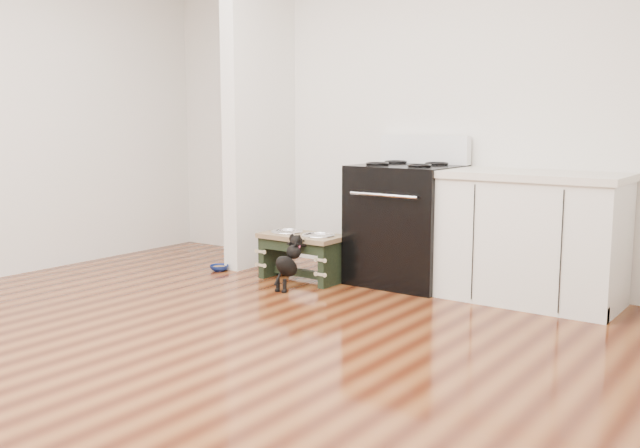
# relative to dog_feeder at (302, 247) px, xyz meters

# --- Properties ---
(ground) EXTENTS (5.00, 5.00, 0.00)m
(ground) POSITION_rel_dog_feeder_xyz_m (0.47, -1.77, -0.26)
(ground) COLOR #3E180B
(ground) RESTS_ON ground
(room_shell) EXTENTS (5.00, 5.00, 5.00)m
(room_shell) POSITION_rel_dog_feeder_xyz_m (0.47, -1.77, 1.36)
(room_shell) COLOR silver
(room_shell) RESTS_ON ground
(partition_wall) EXTENTS (0.15, 0.80, 2.70)m
(partition_wall) POSITION_rel_dog_feeder_xyz_m (-0.71, 0.33, 1.09)
(partition_wall) COLOR silver
(partition_wall) RESTS_ON ground
(oven_range) EXTENTS (0.76, 0.69, 1.14)m
(oven_range) POSITION_rel_dog_feeder_xyz_m (0.72, 0.39, 0.22)
(oven_range) COLOR black
(oven_range) RESTS_ON ground
(cabinet_run) EXTENTS (1.24, 0.64, 0.91)m
(cabinet_run) POSITION_rel_dog_feeder_xyz_m (1.70, 0.41, 0.19)
(cabinet_run) COLOR silver
(cabinet_run) RESTS_ON ground
(dog_feeder) EXTENTS (0.67, 0.36, 0.38)m
(dog_feeder) POSITION_rel_dog_feeder_xyz_m (0.00, 0.00, 0.00)
(dog_feeder) COLOR black
(dog_feeder) RESTS_ON ground
(puppy) EXTENTS (0.12, 0.35, 0.41)m
(puppy) POSITION_rel_dog_feeder_xyz_m (0.12, -0.31, -0.04)
(puppy) COLOR black
(puppy) RESTS_ON ground
(floor_bowl) EXTENTS (0.21, 0.21, 0.05)m
(floor_bowl) POSITION_rel_dog_feeder_xyz_m (-0.77, -0.14, -0.24)
(floor_bowl) COLOR navy
(floor_bowl) RESTS_ON ground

